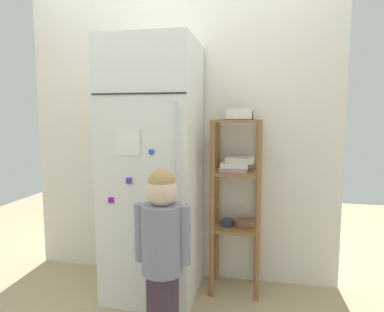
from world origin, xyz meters
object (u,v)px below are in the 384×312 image
fruit_bin (240,114)px  child_standing (162,238)px  refrigerator (153,171)px  pantry_shelf_unit (237,190)px

fruit_bin → child_standing: bearing=-119.4°
refrigerator → pantry_shelf_unit: 0.61m
refrigerator → fruit_bin: (0.59, 0.15, 0.39)m
refrigerator → child_standing: size_ratio=1.80×
refrigerator → pantry_shelf_unit: (0.57, 0.14, -0.14)m
refrigerator → fruit_bin: bearing=14.2°
child_standing → fruit_bin: (0.38, 0.67, 0.69)m
child_standing → fruit_bin: 1.03m
pantry_shelf_unit → fruit_bin: 0.54m
pantry_shelf_unit → fruit_bin: (0.02, 0.01, 0.54)m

